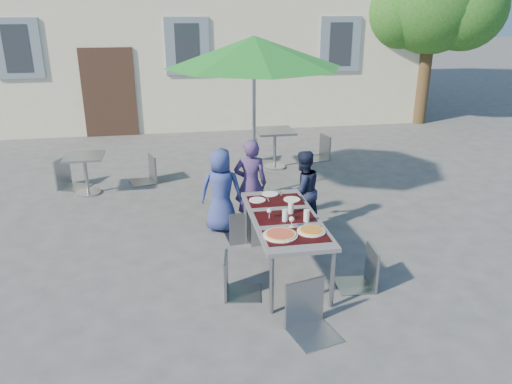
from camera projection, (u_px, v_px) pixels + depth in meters
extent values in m
plane|color=#47474A|center=(224.00, 270.00, 6.34)|extent=(90.00, 90.00, 0.00)
cube|color=#3A251C|center=(109.00, 93.00, 12.51)|extent=(1.30, 0.06, 2.20)
cube|color=slate|center=(17.00, 49.00, 11.79)|extent=(1.10, 0.06, 1.40)
cube|color=#262B33|center=(17.00, 49.00, 11.77)|extent=(0.60, 0.04, 1.10)
cube|color=slate|center=(187.00, 46.00, 12.45)|extent=(1.10, 0.06, 1.40)
cube|color=#262B33|center=(187.00, 46.00, 12.43)|extent=(0.60, 0.04, 1.10)
cube|color=slate|center=(340.00, 44.00, 13.11)|extent=(1.10, 0.06, 1.40)
cube|color=#262B33|center=(340.00, 44.00, 13.09)|extent=(0.60, 0.04, 1.10)
cylinder|color=#4B3720|center=(424.00, 73.00, 13.83)|extent=(0.36, 0.36, 2.80)
sphere|color=#1B5216|center=(433.00, 0.00, 13.17)|extent=(2.80, 2.80, 2.80)
sphere|color=#1B5216|center=(398.00, 12.00, 13.42)|extent=(2.00, 2.00, 2.00)
sphere|color=#1B5216|center=(464.00, 8.00, 12.98)|extent=(2.20, 2.20, 2.20)
cube|color=#4B4B50|center=(285.00, 219.00, 6.06)|extent=(0.80, 1.85, 0.05)
cylinder|color=gray|center=(272.00, 285.00, 5.34)|extent=(0.05, 0.05, 0.70)
cylinder|color=gray|center=(332.00, 279.00, 5.45)|extent=(0.05, 0.05, 0.70)
cylinder|color=gray|center=(246.00, 221.00, 6.93)|extent=(0.05, 0.05, 0.70)
cylinder|color=gray|center=(294.00, 217.00, 7.04)|extent=(0.05, 0.05, 0.70)
cube|color=black|center=(296.00, 236.00, 5.54)|extent=(0.70, 0.42, 0.01)
cube|color=black|center=(285.00, 217.00, 6.05)|extent=(0.70, 0.42, 0.01)
cube|color=black|center=(275.00, 200.00, 6.56)|extent=(0.70, 0.42, 0.01)
cylinder|color=white|center=(280.00, 235.00, 5.54)|extent=(0.39, 0.39, 0.01)
cylinder|color=#D9B861|center=(280.00, 234.00, 5.54)|extent=(0.35, 0.35, 0.01)
cylinder|color=#A72A10|center=(280.00, 234.00, 5.53)|extent=(0.30, 0.30, 0.01)
cylinder|color=white|center=(311.00, 231.00, 5.64)|extent=(0.32, 0.32, 0.01)
cylinder|color=#D9B861|center=(311.00, 230.00, 5.64)|extent=(0.28, 0.28, 0.01)
cylinder|color=#A4340B|center=(311.00, 230.00, 5.63)|extent=(0.25, 0.25, 0.01)
cylinder|color=silver|center=(285.00, 216.00, 5.90)|extent=(0.07, 0.07, 0.15)
cylinder|color=silver|center=(291.00, 208.00, 6.12)|extent=(0.07, 0.07, 0.15)
cylinder|color=silver|center=(307.00, 216.00, 5.89)|extent=(0.07, 0.07, 0.15)
cylinder|color=silver|center=(269.00, 218.00, 6.00)|extent=(0.06, 0.06, 0.00)
cylinder|color=silver|center=(269.00, 215.00, 5.99)|extent=(0.01, 0.01, 0.08)
sphere|color=silver|center=(269.00, 211.00, 5.97)|extent=(0.06, 0.06, 0.06)
cylinder|color=silver|center=(291.00, 227.00, 5.77)|extent=(0.06, 0.06, 0.00)
cylinder|color=silver|center=(292.00, 224.00, 5.76)|extent=(0.01, 0.01, 0.08)
sphere|color=silver|center=(292.00, 219.00, 5.74)|extent=(0.06, 0.06, 0.06)
cylinder|color=white|center=(257.00, 200.00, 6.55)|extent=(0.22, 0.22, 0.01)
cube|color=#B6BABF|center=(268.00, 199.00, 6.57)|extent=(0.02, 0.18, 0.00)
cylinder|color=white|center=(292.00, 199.00, 6.57)|extent=(0.22, 0.22, 0.01)
cube|color=#B6BABF|center=(302.00, 199.00, 6.59)|extent=(0.02, 0.18, 0.00)
cylinder|color=white|center=(270.00, 194.00, 6.76)|extent=(0.22, 0.22, 0.01)
cube|color=#B6BABF|center=(280.00, 193.00, 6.78)|extent=(0.02, 0.18, 0.00)
imported|color=#313F88|center=(221.00, 190.00, 7.28)|extent=(0.68, 0.51, 1.25)
imported|color=#493368|center=(251.00, 184.00, 7.38)|extent=(0.53, 0.38, 1.35)
imported|color=#1A2039|center=(302.00, 190.00, 7.34)|extent=(0.67, 0.52, 1.21)
cube|color=gray|center=(240.00, 211.00, 7.06)|extent=(0.43, 0.43, 0.03)
cube|color=gray|center=(243.00, 200.00, 6.81)|extent=(0.40, 0.06, 0.47)
cylinder|color=gray|center=(249.00, 219.00, 7.33)|extent=(0.02, 0.02, 0.42)
cylinder|color=gray|center=(226.00, 222.00, 7.25)|extent=(0.02, 0.02, 0.42)
cylinder|color=gray|center=(255.00, 229.00, 7.02)|extent=(0.02, 0.02, 0.42)
cylinder|color=gray|center=(231.00, 231.00, 6.94)|extent=(0.02, 0.02, 0.42)
cube|color=#90949B|center=(263.00, 206.00, 7.04)|extent=(0.52, 0.52, 0.03)
cube|color=#90949B|center=(268.00, 193.00, 6.75)|extent=(0.47, 0.09, 0.55)
cylinder|color=#90949B|center=(271.00, 216.00, 7.37)|extent=(0.02, 0.02, 0.49)
cylinder|color=#90949B|center=(245.00, 219.00, 7.26)|extent=(0.02, 0.02, 0.49)
cylinder|color=#90949B|center=(280.00, 226.00, 7.01)|extent=(0.02, 0.02, 0.49)
cylinder|color=#90949B|center=(253.00, 230.00, 6.90)|extent=(0.02, 0.02, 0.49)
cube|color=gray|center=(295.00, 212.00, 7.11)|extent=(0.49, 0.49, 0.03)
cube|color=gray|center=(303.00, 201.00, 6.89)|extent=(0.35, 0.17, 0.44)
cylinder|color=gray|center=(297.00, 218.00, 7.39)|extent=(0.02, 0.02, 0.39)
cylinder|color=gray|center=(279.00, 223.00, 7.23)|extent=(0.02, 0.02, 0.39)
cylinder|color=gray|center=(310.00, 226.00, 7.14)|extent=(0.02, 0.02, 0.39)
cylinder|color=gray|center=(292.00, 231.00, 6.98)|extent=(0.02, 0.02, 0.39)
cube|color=gray|center=(243.00, 261.00, 5.67)|extent=(0.47, 0.47, 0.03)
cube|color=gray|center=(225.00, 242.00, 5.58)|extent=(0.10, 0.41, 0.48)
cylinder|color=gray|center=(258.00, 286.00, 5.58)|extent=(0.02, 0.02, 0.43)
cylinder|color=gray|center=(258.00, 270.00, 5.91)|extent=(0.02, 0.02, 0.43)
cylinder|color=gray|center=(227.00, 286.00, 5.58)|extent=(0.02, 0.02, 0.43)
cylinder|color=gray|center=(228.00, 270.00, 5.91)|extent=(0.02, 0.02, 0.43)
cube|color=gray|center=(357.00, 253.00, 5.82)|extent=(0.45, 0.45, 0.03)
cube|color=gray|center=(375.00, 233.00, 5.75)|extent=(0.06, 0.42, 0.50)
cylinder|color=gray|center=(337.00, 263.00, 6.05)|extent=(0.02, 0.02, 0.44)
cylinder|color=gray|center=(344.00, 278.00, 5.72)|extent=(0.02, 0.02, 0.44)
cylinder|color=gray|center=(365.00, 262.00, 6.09)|extent=(0.02, 0.02, 0.44)
cylinder|color=gray|center=(375.00, 277.00, 5.75)|extent=(0.02, 0.02, 0.44)
cube|color=gray|center=(316.00, 295.00, 4.91)|extent=(0.54, 0.54, 0.03)
cube|color=gray|center=(306.00, 262.00, 5.00)|extent=(0.44, 0.14, 0.53)
cylinder|color=gray|center=(308.00, 332.00, 4.76)|extent=(0.02, 0.02, 0.47)
cylinder|color=gray|center=(342.00, 322.00, 4.91)|extent=(0.02, 0.02, 0.47)
cylinder|color=gray|center=(289.00, 311.00, 5.09)|extent=(0.02, 0.02, 0.47)
cylinder|color=gray|center=(321.00, 302.00, 5.24)|extent=(0.02, 0.02, 0.47)
cylinder|color=#B6BABF|center=(254.00, 193.00, 8.81)|extent=(0.50, 0.50, 0.11)
cylinder|color=gray|center=(254.00, 126.00, 8.39)|extent=(0.06, 0.06, 2.52)
cone|color=#1C7E27|center=(254.00, 52.00, 7.96)|extent=(2.91, 2.91, 0.49)
cylinder|color=#B6BABF|center=(88.00, 192.00, 8.92)|extent=(0.44, 0.44, 0.04)
cylinder|color=gray|center=(86.00, 176.00, 8.81)|extent=(0.06, 0.06, 0.66)
cube|color=gray|center=(84.00, 156.00, 8.69)|extent=(0.66, 0.66, 0.04)
cube|color=gray|center=(72.00, 162.00, 9.03)|extent=(0.61, 0.61, 0.03)
cube|color=gray|center=(59.00, 146.00, 8.98)|extent=(0.21, 0.44, 0.55)
cylinder|color=gray|center=(77.00, 180.00, 8.89)|extent=(0.02, 0.02, 0.49)
cylinder|color=gray|center=(89.00, 173.00, 9.26)|extent=(0.02, 0.02, 0.49)
cylinder|color=gray|center=(57.00, 178.00, 8.98)|extent=(0.02, 0.02, 0.49)
cylinder|color=gray|center=(70.00, 171.00, 9.34)|extent=(0.02, 0.02, 0.49)
cube|color=gray|center=(141.00, 159.00, 9.31)|extent=(0.55, 0.55, 0.03)
cube|color=gray|center=(151.00, 144.00, 9.30)|extent=(0.16, 0.43, 0.52)
cylinder|color=gray|center=(130.00, 170.00, 9.47)|extent=(0.02, 0.02, 0.46)
cylinder|color=gray|center=(134.00, 175.00, 9.15)|extent=(0.02, 0.02, 0.46)
cylinder|color=gray|center=(149.00, 167.00, 9.63)|extent=(0.02, 0.02, 0.46)
cylinder|color=gray|center=(154.00, 173.00, 9.31)|extent=(0.02, 0.02, 0.46)
cylinder|color=#B6BABF|center=(274.00, 167.00, 10.33)|extent=(0.44, 0.44, 0.04)
cylinder|color=gray|center=(275.00, 150.00, 10.21)|extent=(0.06, 0.06, 0.75)
cube|color=gray|center=(275.00, 131.00, 10.06)|extent=(0.75, 0.75, 0.04)
cube|color=gray|center=(264.00, 143.00, 10.48)|extent=(0.54, 0.54, 0.03)
cube|color=gray|center=(255.00, 131.00, 10.42)|extent=(0.17, 0.41, 0.50)
cylinder|color=gray|center=(271.00, 156.00, 10.36)|extent=(0.02, 0.02, 0.44)
cylinder|color=gray|center=(274.00, 151.00, 10.70)|extent=(0.02, 0.02, 0.44)
cylinder|color=gray|center=(254.00, 155.00, 10.42)|extent=(0.02, 0.02, 0.44)
cylinder|color=gray|center=(257.00, 151.00, 10.75)|extent=(0.02, 0.02, 0.44)
cube|color=gray|center=(317.00, 138.00, 10.74)|extent=(0.52, 0.52, 0.03)
cube|color=gray|center=(326.00, 126.00, 10.72)|extent=(0.12, 0.44, 0.52)
cylinder|color=gray|center=(305.00, 148.00, 10.92)|extent=(0.02, 0.02, 0.46)
cylinder|color=gray|center=(313.00, 152.00, 10.59)|extent=(0.02, 0.02, 0.46)
cylinder|color=gray|center=(320.00, 146.00, 11.05)|extent=(0.02, 0.02, 0.46)
cylinder|color=gray|center=(328.00, 151.00, 10.72)|extent=(0.02, 0.02, 0.46)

